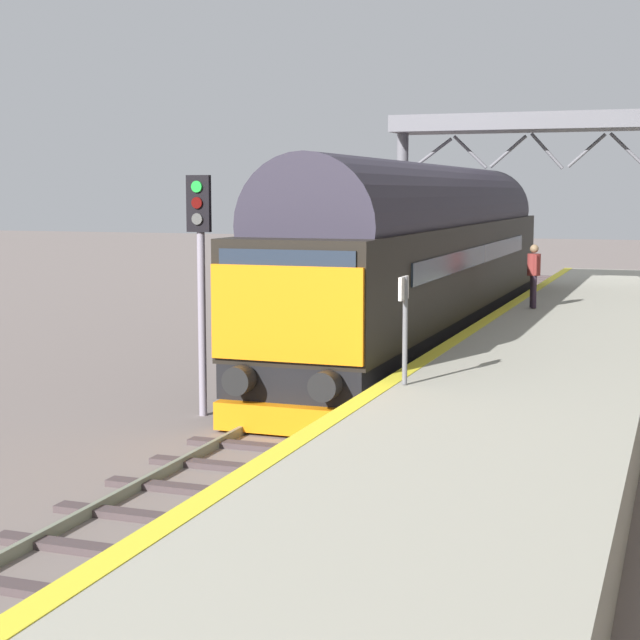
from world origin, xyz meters
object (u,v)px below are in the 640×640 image
Objects in this scene: signal_post_near at (200,262)px; platform_number_sign at (404,312)px; signal_post_mid at (342,237)px; diesel_locomotive at (425,253)px; waiting_passenger at (534,270)px.

platform_number_sign is at bearing -14.37° from signal_post_near.
diesel_locomotive is at bearing 16.07° from signal_post_mid.
signal_post_near is at bearing -90.00° from signal_post_mid.
diesel_locomotive reaches higher than platform_number_sign.
signal_post_mid reaches higher than waiting_passenger.
signal_post_near is 11.32m from waiting_passenger.
signal_post_near is at bearing 165.63° from platform_number_sign.
signal_post_mid is at bearing 114.12° from platform_number_sign.
signal_post_mid reaches higher than platform_number_sign.
diesel_locomotive is 4.47× the size of signal_post_near.
signal_post_near is 0.96× the size of signal_post_mid.
diesel_locomotive is at bearing 102.03° from platform_number_sign.
signal_post_mid is at bearing 90.00° from signal_post_near.
waiting_passenger is at bearing 88.06° from platform_number_sign.
platform_number_sign is (2.02, -9.49, -0.34)m from diesel_locomotive.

